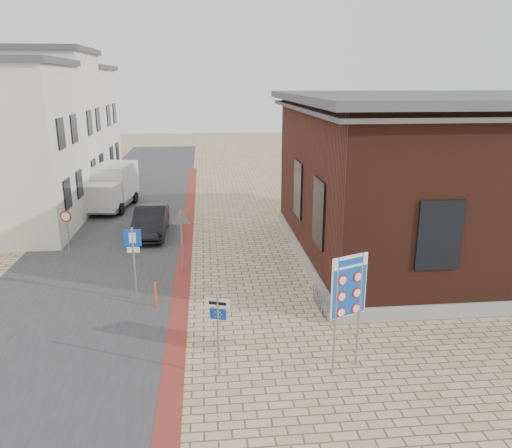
{
  "coord_description": "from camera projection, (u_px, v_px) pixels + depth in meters",
  "views": [
    {
      "loc": [
        -1.02,
        -12.8,
        7.34
      ],
      "look_at": [
        0.81,
        4.85,
        2.2
      ],
      "focal_mm": 35.0,
      "sensor_mm": 36.0,
      "label": 1
    }
  ],
  "objects": [
    {
      "name": "parking_sign",
      "position": [
        133.0,
        251.0,
        16.79
      ],
      "size": [
        0.58,
        0.07,
        2.63
      ],
      "rotation": [
        0.0,
        0.0,
        -0.04
      ],
      "color": "gray",
      "rests_on": "ground"
    },
    {
      "name": "townhouse_mid",
      "position": [
        33.0,
        129.0,
        29.21
      ],
      "size": [
        7.4,
        6.4,
        9.1
      ],
      "color": "silver",
      "rests_on": "ground"
    },
    {
      "name": "bike_rack",
      "position": [
        319.0,
        300.0,
        16.66
      ],
      "size": [
        0.08,
        1.8,
        0.6
      ],
      "color": "slate",
      "rests_on": "ground"
    },
    {
      "name": "yield_sign",
      "position": [
        181.0,
        223.0,
        19.35
      ],
      "size": [
        0.92,
        0.07,
        2.59
      ],
      "rotation": [
        0.0,
        0.0,
        0.01
      ],
      "color": "gray",
      "rests_on": "ground"
    },
    {
      "name": "speed_sign",
      "position": [
        67.0,
        227.0,
        20.95
      ],
      "size": [
        0.49,
        0.12,
        2.1
      ],
      "rotation": [
        0.0,
        0.0,
        -0.18
      ],
      "color": "gray",
      "rests_on": "ground"
    },
    {
      "name": "sedan",
      "position": [
        151.0,
        221.0,
        24.3
      ],
      "size": [
        1.54,
        4.29,
        1.41
      ],
      "primitive_type": "imported",
      "rotation": [
        0.0,
        0.0,
        -0.01
      ],
      "color": "black",
      "rests_on": "ground"
    },
    {
      "name": "townhouse_far",
      "position": [
        61.0,
        127.0,
        35.05
      ],
      "size": [
        7.4,
        6.4,
        8.3
      ],
      "color": "silver",
      "rests_on": "ground"
    },
    {
      "name": "brick_building",
      "position": [
        444.0,
        175.0,
        20.97
      ],
      "size": [
        13.0,
        13.0,
        6.8
      ],
      "color": "gray",
      "rests_on": "ground"
    },
    {
      "name": "ground",
      "position": [
        246.0,
        345.0,
        14.37
      ],
      "size": [
        120.0,
        120.0,
        0.0
      ],
      "primitive_type": "plane",
      "color": "tan",
      "rests_on": "ground"
    },
    {
      "name": "essen_sign",
      "position": [
        218.0,
        323.0,
        12.44
      ],
      "size": [
        0.6,
        0.25,
        2.3
      ],
      "rotation": [
        0.0,
        0.0,
        -0.35
      ],
      "color": "gray",
      "rests_on": "ground"
    },
    {
      "name": "box_truck",
      "position": [
        112.0,
        187.0,
        29.26
      ],
      "size": [
        2.61,
        5.07,
        2.53
      ],
      "rotation": [
        0.0,
        0.0,
        -0.15
      ],
      "color": "slate",
      "rests_on": "ground"
    },
    {
      "name": "bollard",
      "position": [
        155.0,
        294.0,
        16.64
      ],
      "size": [
        0.09,
        0.09,
        0.89
      ],
      "primitive_type": "cylinder",
      "rotation": [
        0.0,
        0.0,
        -0.12
      ],
      "color": "#FF4F0D",
      "rests_on": "ground"
    },
    {
      "name": "road_strip",
      "position": [
        127.0,
        215.0,
        28.15
      ],
      "size": [
        7.0,
        60.0,
        0.02
      ],
      "primitive_type": "cube",
      "color": "#38383A",
      "rests_on": "ground"
    },
    {
      "name": "border_sign",
      "position": [
        349.0,
        288.0,
        12.54
      ],
      "size": [
        1.02,
        0.46,
        3.17
      ],
      "rotation": [
        0.0,
        0.0,
        0.4
      ],
      "color": "gray",
      "rests_on": "ground"
    },
    {
      "name": "curb_strip",
      "position": [
        186.0,
        240.0,
        23.72
      ],
      "size": [
        0.6,
        40.0,
        0.02
      ],
      "primitive_type": "cube",
      "color": "maroon",
      "rests_on": "ground"
    }
  ]
}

